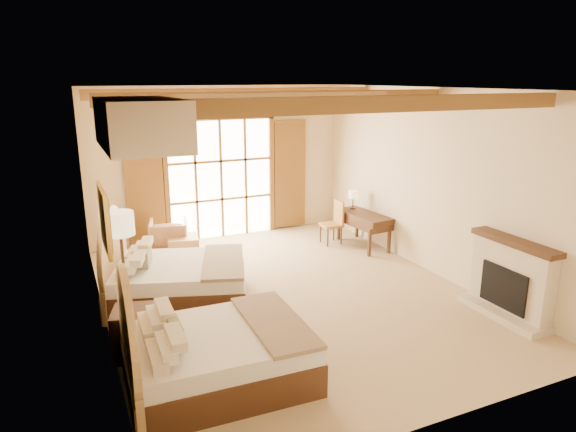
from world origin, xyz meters
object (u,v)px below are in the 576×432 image
bed_far (169,278)px  desk (363,229)px  nightstand (135,333)px  armchair (169,236)px  bed_near (205,352)px

bed_far → desk: bed_far is taller
bed_far → nightstand: bed_far is taller
nightstand → desk: desk is taller
bed_far → nightstand: bearing=-98.8°
armchair → bed_far: bearing=92.3°
nightstand → armchair: 3.92m
nightstand → desk: (4.90, 2.50, 0.06)m
bed_near → nightstand: 1.16m
nightstand → desk: size_ratio=0.46×
nightstand → desk: 5.50m
bed_near → bed_far: 2.37m
bed_near → desk: bed_near is taller
bed_near → desk: bearing=41.1°
bed_far → armchair: (0.48, 2.35, -0.07)m
bed_near → nightstand: (-0.62, 0.98, -0.09)m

